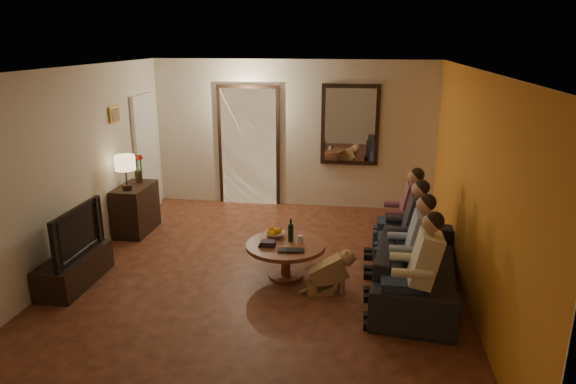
# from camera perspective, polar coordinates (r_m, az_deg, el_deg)

# --- Properties ---
(floor) EXTENTS (5.00, 6.00, 0.01)m
(floor) POSITION_cam_1_polar(r_m,az_deg,el_deg) (6.72, -2.94, -9.24)
(floor) COLOR #411F11
(floor) RESTS_ON ground
(ceiling) EXTENTS (5.00, 6.00, 0.01)m
(ceiling) POSITION_cam_1_polar(r_m,az_deg,el_deg) (6.05, -3.31, 13.49)
(ceiling) COLOR white
(ceiling) RESTS_ON back_wall
(back_wall) EXTENTS (5.00, 0.02, 2.60)m
(back_wall) POSITION_cam_1_polar(r_m,az_deg,el_deg) (9.15, 0.56, 6.40)
(back_wall) COLOR beige
(back_wall) RESTS_ON floor
(front_wall) EXTENTS (5.00, 0.02, 2.60)m
(front_wall) POSITION_cam_1_polar(r_m,az_deg,el_deg) (3.56, -12.73, -11.15)
(front_wall) COLOR beige
(front_wall) RESTS_ON floor
(left_wall) EXTENTS (0.02, 6.00, 2.60)m
(left_wall) POSITION_cam_1_polar(r_m,az_deg,el_deg) (7.17, -23.12, 2.15)
(left_wall) COLOR beige
(left_wall) RESTS_ON floor
(right_wall) EXTENTS (0.02, 6.00, 2.60)m
(right_wall) POSITION_cam_1_polar(r_m,az_deg,el_deg) (6.28, 19.87, 0.58)
(right_wall) COLOR beige
(right_wall) RESTS_ON floor
(orange_accent) EXTENTS (0.01, 6.00, 2.60)m
(orange_accent) POSITION_cam_1_polar(r_m,az_deg,el_deg) (6.28, 19.78, 0.58)
(orange_accent) COLOR gold
(orange_accent) RESTS_ON right_wall
(kitchen_doorway) EXTENTS (1.00, 0.06, 2.10)m
(kitchen_doorway) POSITION_cam_1_polar(r_m,az_deg,el_deg) (9.32, -4.36, 4.98)
(kitchen_doorway) COLOR #FFE0A5
(kitchen_doorway) RESTS_ON floor
(door_trim) EXTENTS (1.12, 0.04, 2.22)m
(door_trim) POSITION_cam_1_polar(r_m,az_deg,el_deg) (9.31, -4.37, 4.97)
(door_trim) COLOR black
(door_trim) RESTS_ON floor
(fridge_glimpse) EXTENTS (0.45, 0.03, 1.70)m
(fridge_glimpse) POSITION_cam_1_polar(r_m,az_deg,el_deg) (9.30, -2.82, 4.04)
(fridge_glimpse) COLOR silver
(fridge_glimpse) RESTS_ON floor
(mirror_frame) EXTENTS (1.00, 0.05, 1.40)m
(mirror_frame) POSITION_cam_1_polar(r_m,az_deg,el_deg) (9.00, 6.91, 7.40)
(mirror_frame) COLOR black
(mirror_frame) RESTS_ON back_wall
(mirror_glass) EXTENTS (0.86, 0.02, 1.26)m
(mirror_glass) POSITION_cam_1_polar(r_m,az_deg,el_deg) (8.97, 6.90, 7.37)
(mirror_glass) COLOR white
(mirror_glass) RESTS_ON back_wall
(white_door) EXTENTS (0.06, 0.85, 2.04)m
(white_door) POSITION_cam_1_polar(r_m,az_deg,el_deg) (9.20, -15.45, 4.08)
(white_door) COLOR white
(white_door) RESTS_ON floor
(framed_art) EXTENTS (0.03, 0.28, 0.24)m
(framed_art) POSITION_cam_1_polar(r_m,az_deg,el_deg) (8.17, -18.74, 8.19)
(framed_art) COLOR #B28C33
(framed_art) RESTS_ON left_wall
(art_canvas) EXTENTS (0.01, 0.22, 0.18)m
(art_canvas) POSITION_cam_1_polar(r_m,az_deg,el_deg) (8.17, -18.64, 8.20)
(art_canvas) COLOR brown
(art_canvas) RESTS_ON left_wall
(dresser) EXTENTS (0.45, 0.85, 0.75)m
(dresser) POSITION_cam_1_polar(r_m,az_deg,el_deg) (8.38, -16.56, -1.82)
(dresser) COLOR black
(dresser) RESTS_ON floor
(table_lamp) EXTENTS (0.30, 0.30, 0.54)m
(table_lamp) POSITION_cam_1_polar(r_m,az_deg,el_deg) (8.01, -17.58, 2.08)
(table_lamp) COLOR beige
(table_lamp) RESTS_ON dresser
(flower_vase) EXTENTS (0.14, 0.14, 0.44)m
(flower_vase) POSITION_cam_1_polar(r_m,az_deg,el_deg) (8.41, -16.28, 2.51)
(flower_vase) COLOR #A81911
(flower_vase) RESTS_ON dresser
(tv_stand) EXTENTS (0.45, 1.14, 0.38)m
(tv_stand) POSITION_cam_1_polar(r_m,az_deg,el_deg) (6.95, -22.60, -7.95)
(tv_stand) COLOR black
(tv_stand) RESTS_ON floor
(tv) EXTENTS (1.08, 0.14, 0.62)m
(tv) POSITION_cam_1_polar(r_m,az_deg,el_deg) (6.77, -23.07, -4.09)
(tv) COLOR black
(tv) RESTS_ON tv_stand
(sofa) EXTENTS (2.41, 1.19, 0.67)m
(sofa) POSITION_cam_1_polar(r_m,az_deg,el_deg) (6.42, 14.19, -7.73)
(sofa) COLOR black
(sofa) RESTS_ON floor
(person_a) EXTENTS (0.60, 0.40, 1.20)m
(person_a) POSITION_cam_1_polar(r_m,az_deg,el_deg) (5.49, 14.23, -9.07)
(person_a) COLOR tan
(person_a) RESTS_ON sofa
(person_b) EXTENTS (0.60, 0.40, 1.20)m
(person_b) POSITION_cam_1_polar(r_m,az_deg,el_deg) (6.03, 13.68, -6.60)
(person_b) COLOR tan
(person_b) RESTS_ON sofa
(person_c) EXTENTS (0.60, 0.40, 1.20)m
(person_c) POSITION_cam_1_polar(r_m,az_deg,el_deg) (6.58, 13.24, -4.55)
(person_c) COLOR tan
(person_c) RESTS_ON sofa
(person_d) EXTENTS (0.60, 0.40, 1.20)m
(person_d) POSITION_cam_1_polar(r_m,az_deg,el_deg) (7.14, 12.86, -2.82)
(person_d) COLOR tan
(person_d) RESTS_ON sofa
(dog) EXTENTS (0.61, 0.39, 0.56)m
(dog) POSITION_cam_1_polar(r_m,az_deg,el_deg) (6.19, 4.49, -8.78)
(dog) COLOR #9F6A49
(dog) RESTS_ON floor
(coffee_table) EXTENTS (1.13, 1.13, 0.45)m
(coffee_table) POSITION_cam_1_polar(r_m,az_deg,el_deg) (6.60, -0.25, -7.57)
(coffee_table) COLOR brown
(coffee_table) RESTS_ON floor
(bowl) EXTENTS (0.26, 0.26, 0.06)m
(bowl) POSITION_cam_1_polar(r_m,az_deg,el_deg) (6.72, -1.50, -4.72)
(bowl) COLOR white
(bowl) RESTS_ON coffee_table
(oranges) EXTENTS (0.20, 0.20, 0.08)m
(oranges) POSITION_cam_1_polar(r_m,az_deg,el_deg) (6.70, -1.50, -4.17)
(oranges) COLOR orange
(oranges) RESTS_ON bowl
(wine_bottle) EXTENTS (0.07, 0.07, 0.31)m
(wine_bottle) POSITION_cam_1_polar(r_m,az_deg,el_deg) (6.54, 0.31, -4.20)
(wine_bottle) COLOR black
(wine_bottle) RESTS_ON coffee_table
(wine_glass) EXTENTS (0.06, 0.06, 0.10)m
(wine_glass) POSITION_cam_1_polar(r_m,az_deg,el_deg) (6.51, 1.39, -5.28)
(wine_glass) COLOR silver
(wine_glass) RESTS_ON coffee_table
(book_stack) EXTENTS (0.20, 0.15, 0.07)m
(book_stack) POSITION_cam_1_polar(r_m,az_deg,el_deg) (6.44, -2.33, -5.70)
(book_stack) COLOR black
(book_stack) RESTS_ON coffee_table
(laptop) EXTENTS (0.34, 0.23, 0.03)m
(laptop) POSITION_cam_1_polar(r_m,az_deg,el_deg) (6.23, 0.28, -6.68)
(laptop) COLOR black
(laptop) RESTS_ON coffee_table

